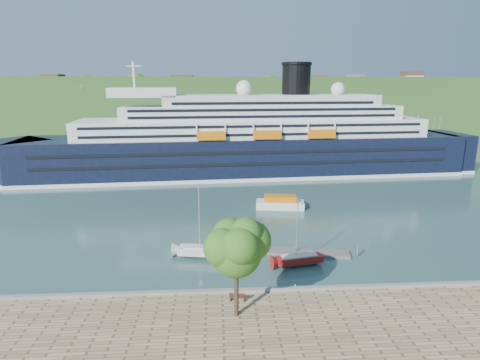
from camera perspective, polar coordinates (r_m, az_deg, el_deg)
ground at (r=43.00m, az=5.97°, el=-16.37°), size 400.00×400.00×0.00m
far_hillside at (r=182.08m, az=-1.46°, el=10.58°), size 400.00×50.00×24.00m
quay_coping at (r=42.27m, az=6.05°, el=-15.15°), size 220.00×0.50×0.30m
cruise_ship at (r=95.16m, az=0.57°, el=8.57°), size 118.00×25.18×26.29m
park_bench at (r=40.15m, az=-0.38°, el=-16.15°), size 1.65×0.88×1.01m
promenade_tree at (r=35.83m, az=-0.55°, el=-11.85°), size 6.08×6.08×10.06m
floating_pontoon at (r=53.14m, az=6.02°, el=-10.05°), size 17.18×5.33×0.38m
sailboat_white_near at (r=49.96m, az=-5.23°, el=-6.15°), size 7.37×3.23×9.21m
sailboat_red at (r=48.44m, az=8.57°, el=-7.60°), size 6.48×2.90×8.08m
tender_launch at (r=70.77m, az=5.71°, el=-3.13°), size 8.73×3.93×2.33m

